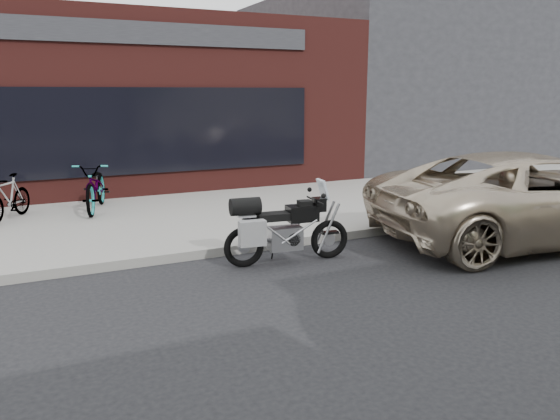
{
  "coord_description": "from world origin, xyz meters",
  "views": [
    {
      "loc": [
        -3.82,
        -4.01,
        2.59
      ],
      "look_at": [
        -0.39,
        3.26,
        0.85
      ],
      "focal_mm": 35.0,
      "sensor_mm": 36.0,
      "label": 1
    }
  ],
  "objects_px": {
    "motorcycle": "(280,229)",
    "minivan": "(532,197)",
    "bicycle_rear": "(8,198)",
    "bicycle_front": "(96,186)"
  },
  "relations": [
    {
      "from": "bicycle_front",
      "to": "bicycle_rear",
      "type": "height_order",
      "value": "bicycle_front"
    },
    {
      "from": "minivan",
      "to": "bicycle_rear",
      "type": "relative_size",
      "value": 3.86
    },
    {
      "from": "motorcycle",
      "to": "bicycle_rear",
      "type": "relative_size",
      "value": 1.38
    },
    {
      "from": "minivan",
      "to": "motorcycle",
      "type": "bearing_deg",
      "value": 90.16
    },
    {
      "from": "motorcycle",
      "to": "minivan",
      "type": "xyz_separation_m",
      "value": [
        4.56,
        -0.68,
        0.23
      ]
    },
    {
      "from": "bicycle_front",
      "to": "motorcycle",
      "type": "bearing_deg",
      "value": -48.84
    },
    {
      "from": "minivan",
      "to": "bicycle_rear",
      "type": "xyz_separation_m",
      "value": [
        -8.35,
        5.02,
        -0.2
      ]
    },
    {
      "from": "motorcycle",
      "to": "bicycle_rear",
      "type": "height_order",
      "value": "motorcycle"
    },
    {
      "from": "minivan",
      "to": "bicycle_front",
      "type": "xyz_separation_m",
      "value": [
        -6.69,
        5.18,
        -0.12
      ]
    },
    {
      "from": "motorcycle",
      "to": "minivan",
      "type": "relative_size",
      "value": 0.36
    }
  ]
}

